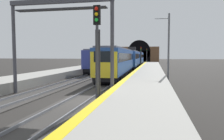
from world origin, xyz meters
name	(u,v)px	position (x,y,z in m)	size (l,w,h in m)	color
ground_plane	(78,102)	(0.00, 0.00, 0.00)	(320.00, 320.00, 0.00)	#282623
platform_right	(141,98)	(0.00, -4.19, 0.46)	(112.00, 4.17, 0.91)	#9E9B93
platform_right_edge_strip	(112,90)	(0.00, -2.35, 0.92)	(112.00, 0.50, 0.01)	yellow
track_main_line	(78,101)	(0.00, 0.00, 0.04)	(160.00, 2.64, 0.21)	#383533
track_adjacent_line	(20,99)	(0.00, 4.41, 0.04)	(160.00, 2.64, 0.21)	#383533
train_main_approaching	(132,59)	(34.63, 0.00, 2.35)	(56.52, 3.17, 4.99)	#264C99
train_adjacent_platform	(120,58)	(46.23, 4.41, 2.37)	(57.69, 3.05, 5.00)	navy
railway_signal_near	(97,49)	(-2.05, -1.89, 3.52)	(0.39, 0.38, 5.87)	#38383D
railway_signal_mid	(141,55)	(37.11, -1.89, 3.11)	(0.39, 0.38, 5.13)	#38383D
railway_signal_far	(147,54)	(76.78, -1.89, 3.58)	(0.39, 0.38, 5.98)	#4C4C54
overhead_signal_gantry	(60,23)	(2.19, 2.21, 5.62)	(0.70, 8.50, 7.51)	#3F3F47
tunnel_portal	(139,54)	(91.21, 2.21, 3.63)	(2.48, 18.96, 10.62)	brown
catenary_mast_far	(168,47)	(13.12, -6.65, 4.16)	(0.22, 1.79, 8.14)	#595B60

